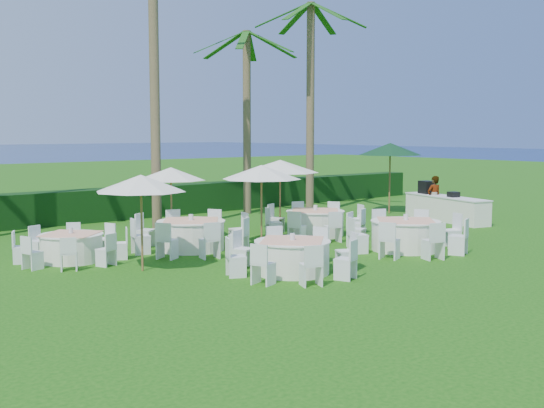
{
  "coord_description": "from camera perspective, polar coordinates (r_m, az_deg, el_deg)",
  "views": [
    {
      "loc": [
        -10.96,
        -11.8,
        3.35
      ],
      "look_at": [
        1.2,
        3.06,
        1.3
      ],
      "focal_mm": 45.0,
      "sensor_mm": 36.0,
      "label": 1
    }
  ],
  "objects": [
    {
      "name": "banquet_table_c",
      "position": [
        19.63,
        11.11,
        -2.51
      ],
      "size": [
        3.33,
        3.33,
        1.03
      ],
      "color": "white",
      "rests_on": "ground"
    },
    {
      "name": "hedge",
      "position": [
        26.35,
        -14.47,
        -0.09
      ],
      "size": [
        34.0,
        1.0,
        1.2
      ],
      "primitive_type": "cube",
      "color": "black",
      "rests_on": "ground"
    },
    {
      "name": "umbrella_b",
      "position": [
        19.73,
        -0.89,
        2.68
      ],
      "size": [
        2.3,
        2.3,
        2.38
      ],
      "color": "brown",
      "rests_on": "ground"
    },
    {
      "name": "banquet_table_d",
      "position": [
        18.41,
        -16.44,
        -3.44
      ],
      "size": [
        2.81,
        2.81,
        0.88
      ],
      "color": "white",
      "rests_on": "ground"
    },
    {
      "name": "palm_d",
      "position": [
        27.77,
        -2.11,
        7.68
      ],
      "size": [
        4.33,
        4.31,
        7.37
      ],
      "color": "brown",
      "rests_on": "ground"
    },
    {
      "name": "staff_person",
      "position": [
        26.77,
        13.4,
        0.53
      ],
      "size": [
        0.67,
        0.51,
        1.66
      ],
      "primitive_type": "imported",
      "rotation": [
        0.0,
        0.0,
        2.94
      ],
      "color": "gray",
      "rests_on": "ground"
    },
    {
      "name": "banquet_table_f",
      "position": [
        22.01,
        3.64,
        -1.53
      ],
      "size": [
        3.2,
        3.2,
        0.99
      ],
      "color": "white",
      "rests_on": "ground"
    },
    {
      "name": "umbrella_green",
      "position": [
        28.23,
        9.86,
        4.55
      ],
      "size": [
        2.55,
        2.55,
        2.89
      ],
      "color": "brown",
      "rests_on": "ground"
    },
    {
      "name": "buffet_table",
      "position": [
        26.42,
        14.3,
        -0.29
      ],
      "size": [
        1.81,
        4.1,
        1.43
      ],
      "color": "white",
      "rests_on": "ground"
    },
    {
      "name": "umbrella_d",
      "position": [
        22.52,
        0.68,
        3.18
      ],
      "size": [
        2.55,
        2.55,
        2.42
      ],
      "color": "brown",
      "rests_on": "ground"
    },
    {
      "name": "ground",
      "position": [
        16.45,
        3.54,
        -5.67
      ],
      "size": [
        120.0,
        120.0,
        0.0
      ],
      "primitive_type": "plane",
      "color": "#144F0D",
      "rests_on": "ground"
    },
    {
      "name": "umbrella_a",
      "position": [
        16.51,
        -10.91,
        1.71
      ],
      "size": [
        2.19,
        2.19,
        2.33
      ],
      "color": "brown",
      "rests_on": "ground"
    },
    {
      "name": "banquet_table_b",
      "position": [
        16.17,
        1.71,
        -4.36
      ],
      "size": [
        3.09,
        3.09,
        0.96
      ],
      "color": "white",
      "rests_on": "ground"
    },
    {
      "name": "banquet_table_e",
      "position": [
        19.46,
        -6.78,
        -2.53
      ],
      "size": [
        3.38,
        3.38,
        1.02
      ],
      "color": "white",
      "rests_on": "ground"
    },
    {
      "name": "palm_c",
      "position": [
        23.01,
        -9.87,
        13.76
      ],
      "size": [
        4.26,
        4.37,
        11.94
      ],
      "color": "brown",
      "rests_on": "ground"
    },
    {
      "name": "umbrella_c",
      "position": [
        21.04,
        -8.46,
        2.51
      ],
      "size": [
        2.14,
        2.14,
        2.26
      ],
      "color": "brown",
      "rests_on": "ground"
    },
    {
      "name": "palm_e",
      "position": [
        27.4,
        3.23,
        8.81
      ],
      "size": [
        4.18,
        4.39,
        8.4
      ],
      "color": "brown",
      "rests_on": "ground"
    }
  ]
}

